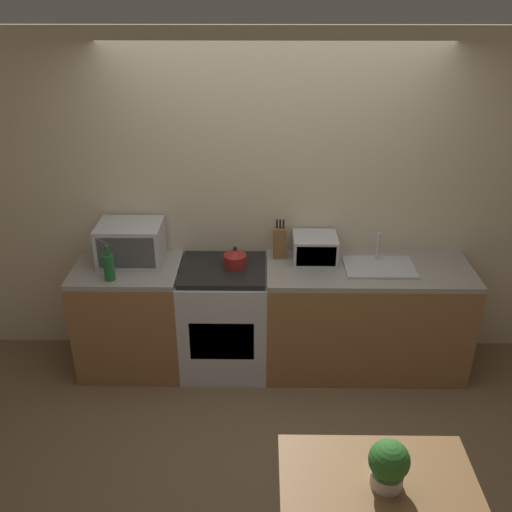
% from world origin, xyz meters
% --- Properties ---
extents(ground_plane, '(16.00, 16.00, 0.00)m').
position_xyz_m(ground_plane, '(0.00, 0.00, 0.00)').
color(ground_plane, brown).
extents(wall_back, '(10.00, 0.06, 2.60)m').
position_xyz_m(wall_back, '(0.00, 1.13, 1.30)').
color(wall_back, beige).
rests_on(wall_back, ground_plane).
extents(counter_left_run, '(0.81, 0.62, 0.90)m').
position_xyz_m(counter_left_run, '(-1.12, 0.79, 0.45)').
color(counter_left_run, olive).
rests_on(counter_left_run, ground_plane).
extents(counter_right_run, '(1.57, 0.62, 0.90)m').
position_xyz_m(counter_right_run, '(0.74, 0.79, 0.45)').
color(counter_right_run, olive).
rests_on(counter_right_run, ground_plane).
extents(stove_range, '(0.67, 0.62, 0.90)m').
position_xyz_m(stove_range, '(-0.38, 0.79, 0.45)').
color(stove_range, silver).
rests_on(stove_range, ground_plane).
extents(kettle, '(0.17, 0.17, 0.17)m').
position_xyz_m(kettle, '(-0.29, 0.82, 0.97)').
color(kettle, maroon).
rests_on(kettle, stove_range).
extents(microwave, '(0.49, 0.37, 0.31)m').
position_xyz_m(microwave, '(-1.09, 0.89, 1.06)').
color(microwave, silver).
rests_on(microwave, counter_left_run).
extents(bottle, '(0.08, 0.08, 0.27)m').
position_xyz_m(bottle, '(-1.20, 0.60, 1.01)').
color(bottle, '#1E662D').
rests_on(bottle, counter_left_run).
extents(knife_block, '(0.10, 0.08, 0.32)m').
position_xyz_m(knife_block, '(0.06, 0.98, 1.03)').
color(knife_block, brown).
rests_on(knife_block, counter_right_run).
extents(toaster_oven, '(0.34, 0.30, 0.20)m').
position_xyz_m(toaster_oven, '(0.33, 0.93, 1.00)').
color(toaster_oven, silver).
rests_on(toaster_oven, counter_right_run).
extents(sink_basin, '(0.53, 0.35, 0.24)m').
position_xyz_m(sink_basin, '(0.81, 0.80, 0.92)').
color(sink_basin, silver).
rests_on(sink_basin, counter_right_run).
extents(potted_plant, '(0.19, 0.19, 0.25)m').
position_xyz_m(potted_plant, '(0.51, -1.14, 0.90)').
color(potted_plant, beige).
rests_on(potted_plant, dining_table).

